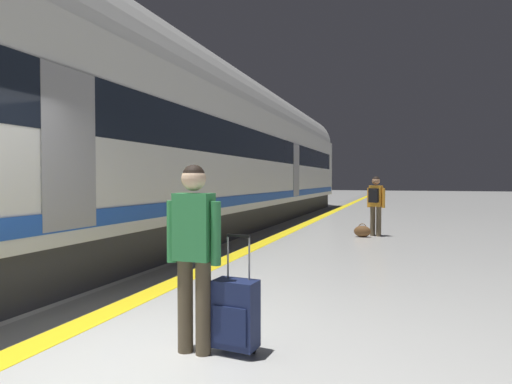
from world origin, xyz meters
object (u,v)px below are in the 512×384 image
object	(u,v)px
high_speed_train	(177,140)
rolling_suitcase_foreground	(236,314)
duffel_bag_near	(362,231)
traveller_foreground	(194,244)
passenger_near	(376,201)

from	to	relation	value
high_speed_train	rolling_suitcase_foreground	size ratio (longest dim) A/B	32.76
duffel_bag_near	traveller_foreground	bearing A→B (deg)	-94.81
traveller_foreground	passenger_near	xyz separation A→B (m)	(1.01, 8.54, -0.00)
rolling_suitcase_foreground	duffel_bag_near	world-z (taller)	rolling_suitcase_foreground
rolling_suitcase_foreground	passenger_near	world-z (taller)	passenger_near
passenger_near	duffel_bag_near	xyz separation A→B (m)	(-0.31, -0.30, -0.80)
rolling_suitcase_foreground	passenger_near	xyz separation A→B (m)	(0.66, 8.44, 0.60)
high_speed_train	rolling_suitcase_foreground	bearing A→B (deg)	-56.38
duffel_bag_near	rolling_suitcase_foreground	bearing A→B (deg)	-92.42
high_speed_train	rolling_suitcase_foreground	distance (m)	7.56
traveller_foreground	high_speed_train	bearing A→B (deg)	120.84
rolling_suitcase_foreground	passenger_near	size ratio (longest dim) A/B	0.64
traveller_foreground	duffel_bag_near	size ratio (longest dim) A/B	3.75
traveller_foreground	duffel_bag_near	distance (m)	8.30
high_speed_train	duffel_bag_near	xyz separation A→B (m)	(4.36, 2.10, -2.35)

